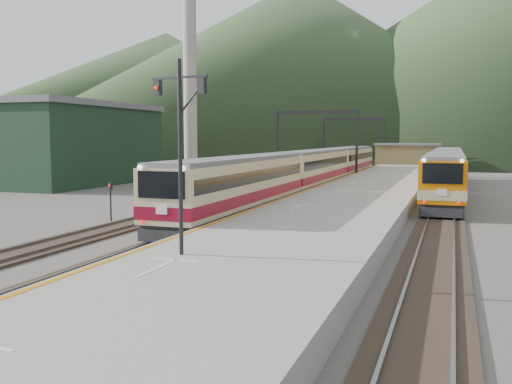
% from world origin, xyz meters
% --- Properties ---
extents(track_main, '(2.60, 200.00, 0.23)m').
position_xyz_m(track_main, '(0.00, 40.00, 0.07)').
color(track_main, black).
rests_on(track_main, ground).
extents(track_far, '(2.60, 200.00, 0.23)m').
position_xyz_m(track_far, '(-5.00, 40.00, 0.07)').
color(track_far, black).
rests_on(track_far, ground).
extents(track_second, '(2.60, 200.00, 0.23)m').
position_xyz_m(track_second, '(11.50, 40.00, 0.07)').
color(track_second, black).
rests_on(track_second, ground).
extents(platform, '(8.00, 100.00, 1.00)m').
position_xyz_m(platform, '(5.60, 38.00, 0.50)').
color(platform, gray).
rests_on(platform, ground).
extents(gantry_near, '(9.55, 0.25, 8.00)m').
position_xyz_m(gantry_near, '(-2.85, 55.00, 5.59)').
color(gantry_near, black).
rests_on(gantry_near, ground).
extents(gantry_far, '(9.55, 0.25, 8.00)m').
position_xyz_m(gantry_far, '(-2.85, 80.00, 5.59)').
color(gantry_far, black).
rests_on(gantry_far, ground).
extents(warehouse, '(14.50, 20.50, 8.60)m').
position_xyz_m(warehouse, '(-28.00, 42.00, 4.32)').
color(warehouse, black).
rests_on(warehouse, ground).
extents(smokestack, '(1.80, 1.80, 30.00)m').
position_xyz_m(smokestack, '(-22.00, 62.00, 15.00)').
color(smokestack, '#9E998E').
rests_on(smokestack, ground).
extents(station_shed, '(9.40, 4.40, 3.10)m').
position_xyz_m(station_shed, '(5.60, 78.00, 2.57)').
color(station_shed, brown).
rests_on(station_shed, platform).
extents(hill_a, '(180.00, 180.00, 60.00)m').
position_xyz_m(hill_a, '(-40.00, 190.00, 30.00)').
color(hill_a, '#314826').
rests_on(hill_a, ground).
extents(hill_b, '(220.00, 220.00, 75.00)m').
position_xyz_m(hill_b, '(30.00, 230.00, 37.50)').
color(hill_b, '#314826').
rests_on(hill_b, ground).
extents(hill_d, '(200.00, 200.00, 55.00)m').
position_xyz_m(hill_d, '(-120.00, 240.00, 27.50)').
color(hill_d, '#314826').
rests_on(hill_d, ground).
extents(main_train, '(2.80, 57.49, 3.42)m').
position_xyz_m(main_train, '(0.00, 42.03, 1.94)').
color(main_train, tan).
rests_on(main_train, track_main).
extents(second_train, '(2.75, 37.47, 3.36)m').
position_xyz_m(second_train, '(11.50, 44.54, 1.91)').
color(second_train, '#D36D02').
rests_on(second_train, track_second).
extents(signal_mast, '(2.18, 0.55, 6.44)m').
position_xyz_m(signal_mast, '(3.59, 8.03, 4.95)').
color(signal_mast, black).
rests_on(signal_mast, platform).
extents(short_signal_b, '(0.24, 0.18, 2.27)m').
position_xyz_m(short_signal_b, '(-2.36, 32.72, 1.46)').
color(short_signal_b, black).
rests_on(short_signal_b, ground).
extents(short_signal_c, '(0.25, 0.21, 2.27)m').
position_xyz_m(short_signal_c, '(-6.92, 19.77, 1.46)').
color(short_signal_c, black).
rests_on(short_signal_c, ground).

